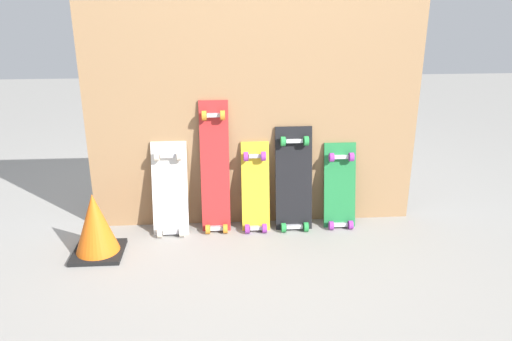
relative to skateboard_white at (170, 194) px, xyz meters
name	(u,v)px	position (x,y,z in m)	size (l,w,h in m)	color
ground_plane	(255,224)	(0.55, 0.04, -0.26)	(12.00, 12.00, 0.00)	gray
plywood_wall_panel	(254,118)	(0.55, 0.11, 0.45)	(2.11, 0.04, 1.42)	#99724C
skateboard_white	(170,194)	(0.00, 0.00, 0.00)	(0.22, 0.22, 0.65)	silver
skateboard_red	(215,172)	(0.29, 0.02, 0.13)	(0.18, 0.19, 0.91)	#B22626
skateboard_yellow	(255,192)	(0.54, 0.01, -0.01)	(0.18, 0.20, 0.64)	gold
skateboard_black	(294,184)	(0.80, 0.01, 0.04)	(0.24, 0.20, 0.73)	black
skateboard_green	(340,191)	(1.10, 0.02, -0.02)	(0.21, 0.19, 0.62)	#1E7238
traffic_cone	(95,225)	(-0.41, -0.28, -0.07)	(0.29, 0.29, 0.39)	black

